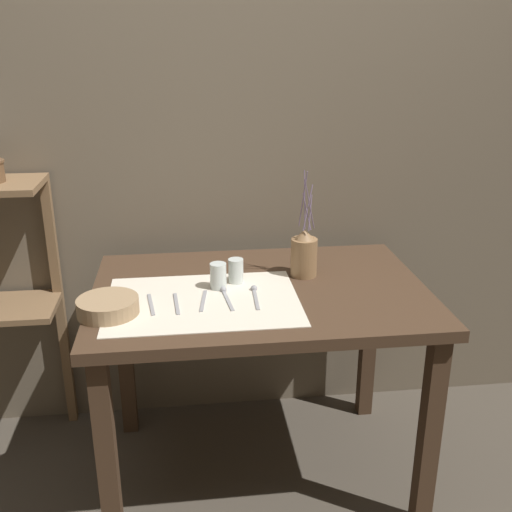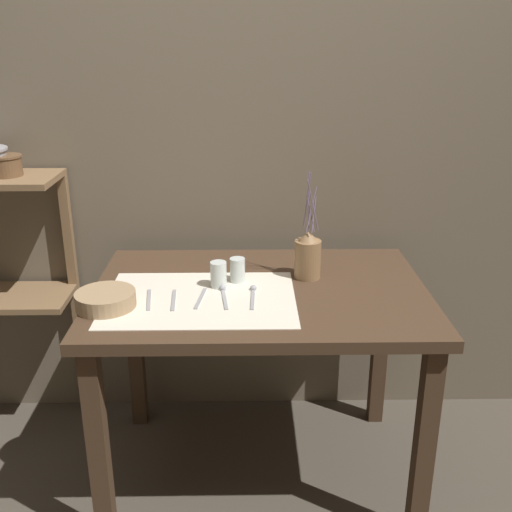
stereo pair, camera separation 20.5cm
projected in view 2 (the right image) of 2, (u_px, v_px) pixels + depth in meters
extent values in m
plane|color=#473F35|center=(260.00, 471.00, 2.37)|extent=(12.00, 12.00, 0.00)
cube|color=#6B5E4C|center=(257.00, 145.00, 2.43)|extent=(7.00, 0.06, 2.40)
cube|color=#422D1E|center=(260.00, 293.00, 2.10)|extent=(1.17, 0.80, 0.04)
cube|color=#422D1E|center=(99.00, 450.00, 1.91)|extent=(0.06, 0.06, 0.75)
cube|color=#422D1E|center=(424.00, 447.00, 1.93)|extent=(0.06, 0.06, 0.75)
cube|color=#422D1E|center=(135.00, 346.00, 2.55)|extent=(0.06, 0.06, 0.75)
cube|color=#422D1E|center=(380.00, 344.00, 2.56)|extent=(0.06, 0.06, 0.75)
cube|color=brown|center=(2.00, 297.00, 2.44)|extent=(0.55, 0.28, 0.02)
cube|color=brown|center=(75.00, 297.00, 2.58)|extent=(0.04, 0.04, 1.12)
cube|color=beige|center=(200.00, 299.00, 2.01)|extent=(0.64, 0.46, 0.00)
cylinder|color=olive|center=(308.00, 259.00, 2.16)|extent=(0.10, 0.10, 0.14)
cone|color=olive|center=(308.00, 236.00, 2.13)|extent=(0.07, 0.07, 0.04)
cylinder|color=slate|center=(307.00, 201.00, 2.10)|extent=(0.02, 0.05, 0.21)
cylinder|color=slate|center=(309.00, 201.00, 2.10)|extent=(0.01, 0.02, 0.21)
cylinder|color=slate|center=(313.00, 206.00, 2.08)|extent=(0.05, 0.04, 0.19)
cylinder|color=slate|center=(311.00, 209.00, 2.09)|extent=(0.04, 0.03, 0.16)
cylinder|color=slate|center=(314.00, 215.00, 2.09)|extent=(0.02, 0.03, 0.13)
cylinder|color=slate|center=(311.00, 213.00, 2.10)|extent=(0.03, 0.03, 0.13)
cylinder|color=#9E7F5B|center=(106.00, 300.00, 1.94)|extent=(0.19, 0.19, 0.05)
cylinder|color=silver|center=(219.00, 274.00, 2.08)|extent=(0.06, 0.06, 0.09)
cylinder|color=silver|center=(237.00, 270.00, 2.13)|extent=(0.05, 0.05, 0.09)
cube|color=#939399|center=(149.00, 300.00, 1.99)|extent=(0.03, 0.17, 0.00)
cube|color=#939399|center=(174.00, 300.00, 1.99)|extent=(0.02, 0.17, 0.00)
cube|color=#939399|center=(200.00, 298.00, 2.00)|extent=(0.03, 0.17, 0.00)
cube|color=#939399|center=(225.00, 299.00, 1.99)|extent=(0.03, 0.17, 0.00)
sphere|color=#939399|center=(223.00, 288.00, 2.07)|extent=(0.02, 0.02, 0.02)
cube|color=#939399|center=(253.00, 299.00, 1.99)|extent=(0.02, 0.17, 0.00)
sphere|color=#939399|center=(253.00, 288.00, 2.07)|extent=(0.02, 0.02, 0.02)
cylinder|color=brown|center=(5.00, 166.00, 2.25)|extent=(0.12, 0.12, 0.08)
cylinder|color=brown|center=(4.00, 156.00, 2.24)|extent=(0.13, 0.13, 0.01)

